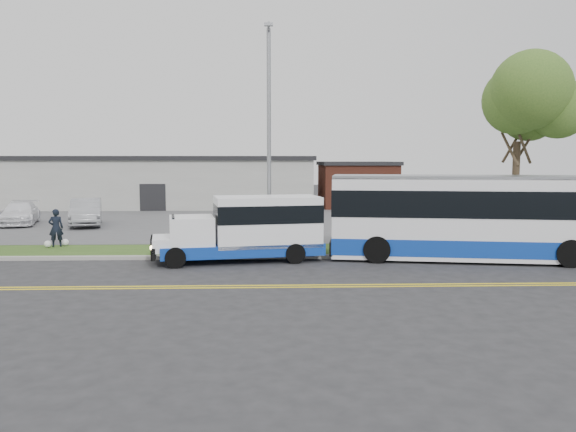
{
  "coord_description": "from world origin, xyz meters",
  "views": [
    {
      "loc": [
        2.97,
        -21.67,
        4.04
      ],
      "look_at": [
        3.82,
        2.7,
        1.6
      ],
      "focal_mm": 35.0,
      "sensor_mm": 36.0,
      "label": 1
    }
  ],
  "objects_px": {
    "transit_bus": "(484,217)",
    "parked_car_a": "(86,212)",
    "tree_east": "(518,111)",
    "streetlight_near": "(269,132)",
    "shuttle_bus": "(251,227)",
    "pedestrian": "(56,228)",
    "parked_car_b": "(20,213)"
  },
  "relations": [
    {
      "from": "streetlight_near",
      "to": "parked_car_a",
      "type": "xyz_separation_m",
      "value": [
        -11.04,
        9.64,
        -4.32
      ]
    },
    {
      "from": "streetlight_near",
      "to": "shuttle_bus",
      "type": "relative_size",
      "value": 1.36
    },
    {
      "from": "parked_car_a",
      "to": "streetlight_near",
      "type": "bearing_deg",
      "value": -56.6
    },
    {
      "from": "transit_bus",
      "to": "parked_car_b",
      "type": "relative_size",
      "value": 2.66
    },
    {
      "from": "shuttle_bus",
      "to": "parked_car_a",
      "type": "height_order",
      "value": "shuttle_bus"
    },
    {
      "from": "parked_car_a",
      "to": "tree_east",
      "type": "bearing_deg",
      "value": -38.49
    },
    {
      "from": "streetlight_near",
      "to": "pedestrian",
      "type": "distance_m",
      "value": 10.68
    },
    {
      "from": "shuttle_bus",
      "to": "parked_car_b",
      "type": "height_order",
      "value": "shuttle_bus"
    },
    {
      "from": "parked_car_b",
      "to": "tree_east",
      "type": "bearing_deg",
      "value": -35.67
    },
    {
      "from": "shuttle_bus",
      "to": "parked_car_a",
      "type": "bearing_deg",
      "value": 121.41
    },
    {
      "from": "tree_east",
      "to": "shuttle_bus",
      "type": "height_order",
      "value": "tree_east"
    },
    {
      "from": "tree_east",
      "to": "streetlight_near",
      "type": "distance_m",
      "value": 11.05
    },
    {
      "from": "transit_bus",
      "to": "pedestrian",
      "type": "height_order",
      "value": "transit_bus"
    },
    {
      "from": "transit_bus",
      "to": "parked_car_a",
      "type": "relative_size",
      "value": 2.56
    },
    {
      "from": "streetlight_near",
      "to": "transit_bus",
      "type": "distance_m",
      "value": 9.62
    },
    {
      "from": "streetlight_near",
      "to": "transit_bus",
      "type": "relative_size",
      "value": 0.75
    },
    {
      "from": "transit_bus",
      "to": "pedestrian",
      "type": "relative_size",
      "value": 7.28
    },
    {
      "from": "transit_bus",
      "to": "pedestrian",
      "type": "xyz_separation_m",
      "value": [
        -18.41,
        3.4,
        -0.76
      ]
    },
    {
      "from": "streetlight_near",
      "to": "parked_car_a",
      "type": "height_order",
      "value": "streetlight_near"
    },
    {
      "from": "streetlight_near",
      "to": "transit_bus",
      "type": "xyz_separation_m",
      "value": [
        8.7,
        -2.13,
        -3.5
      ]
    },
    {
      "from": "streetlight_near",
      "to": "tree_east",
      "type": "bearing_deg",
      "value": 1.42
    },
    {
      "from": "streetlight_near",
      "to": "pedestrian",
      "type": "bearing_deg",
      "value": 172.53
    },
    {
      "from": "pedestrian",
      "to": "parked_car_a",
      "type": "xyz_separation_m",
      "value": [
        -1.33,
        8.37,
        -0.05
      ]
    },
    {
      "from": "transit_bus",
      "to": "parked_car_a",
      "type": "distance_m",
      "value": 22.99
    },
    {
      "from": "streetlight_near",
      "to": "parked_car_a",
      "type": "relative_size",
      "value": 1.93
    },
    {
      "from": "tree_east",
      "to": "parked_car_a",
      "type": "relative_size",
      "value": 1.69
    },
    {
      "from": "tree_east",
      "to": "parked_car_b",
      "type": "relative_size",
      "value": 1.76
    },
    {
      "from": "parked_car_a",
      "to": "pedestrian",
      "type": "bearing_deg",
      "value": -96.43
    },
    {
      "from": "transit_bus",
      "to": "parked_car_a",
      "type": "xyz_separation_m",
      "value": [
        -19.74,
        11.77,
        -0.82
      ]
    },
    {
      "from": "streetlight_near",
      "to": "transit_bus",
      "type": "bearing_deg",
      "value": -13.73
    },
    {
      "from": "shuttle_bus",
      "to": "transit_bus",
      "type": "height_order",
      "value": "transit_bus"
    },
    {
      "from": "tree_east",
      "to": "shuttle_bus",
      "type": "distance_m",
      "value": 12.9
    }
  ]
}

